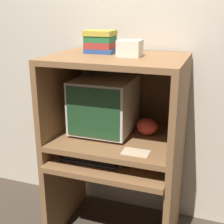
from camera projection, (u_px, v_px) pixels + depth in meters
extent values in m
cube|color=beige|center=(133.00, 56.00, 2.38)|extent=(6.00, 0.06, 2.60)
cube|color=brown|center=(66.00, 183.00, 2.47)|extent=(0.04, 0.67, 0.67)
cube|color=brown|center=(173.00, 204.00, 2.20)|extent=(0.04, 0.67, 0.67)
cube|color=brown|center=(108.00, 167.00, 2.07)|extent=(0.81, 0.37, 0.04)
cube|color=brown|center=(63.00, 137.00, 2.34)|extent=(0.04, 0.67, 0.13)
cube|color=brown|center=(177.00, 153.00, 2.08)|extent=(0.04, 0.67, 0.13)
cube|color=brown|center=(117.00, 138.00, 2.20)|extent=(0.81, 0.67, 0.04)
cube|color=brown|center=(61.00, 92.00, 2.23)|extent=(0.04, 0.67, 0.56)
cube|color=brown|center=(180.00, 104.00, 1.97)|extent=(0.04, 0.67, 0.56)
cube|color=brown|center=(117.00, 59.00, 2.02)|extent=(0.81, 0.67, 0.04)
cube|color=#48321E|center=(130.00, 87.00, 2.39)|extent=(0.81, 0.01, 0.56)
cylinder|color=beige|center=(105.00, 129.00, 2.29)|extent=(0.23, 0.23, 0.02)
cube|color=beige|center=(105.00, 104.00, 2.23)|extent=(0.40, 0.45, 0.37)
cube|color=#1E4223|center=(93.00, 113.00, 2.02)|extent=(0.37, 0.01, 0.33)
cube|color=black|center=(91.00, 159.00, 2.12)|extent=(0.40, 0.16, 0.02)
cube|color=#333335|center=(91.00, 157.00, 2.11)|extent=(0.37, 0.13, 0.01)
ellipsoid|color=black|center=(125.00, 165.00, 2.03)|extent=(0.06, 0.04, 0.03)
ellipsoid|color=#BC382D|center=(147.00, 127.00, 2.20)|extent=(0.15, 0.11, 0.12)
cube|color=navy|center=(101.00, 51.00, 2.13)|extent=(0.20, 0.14, 0.03)
cube|color=maroon|center=(100.00, 45.00, 2.13)|extent=(0.18, 0.16, 0.04)
cube|color=#236638|center=(100.00, 39.00, 2.12)|extent=(0.19, 0.15, 0.04)
cube|color=gold|center=(100.00, 33.00, 2.11)|extent=(0.19, 0.17, 0.03)
cube|color=#CCB28C|center=(136.00, 152.00, 1.94)|extent=(0.17, 0.11, 0.00)
cube|color=beige|center=(130.00, 48.00, 1.97)|extent=(0.15, 0.12, 0.10)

